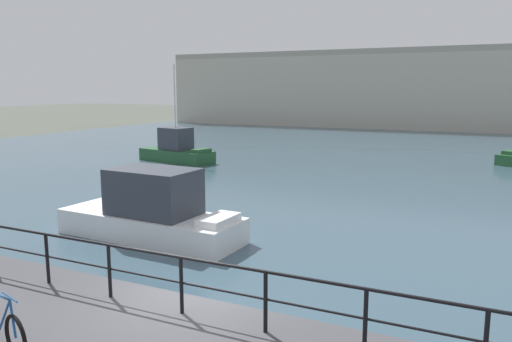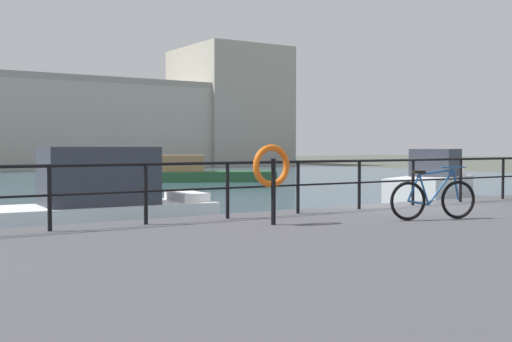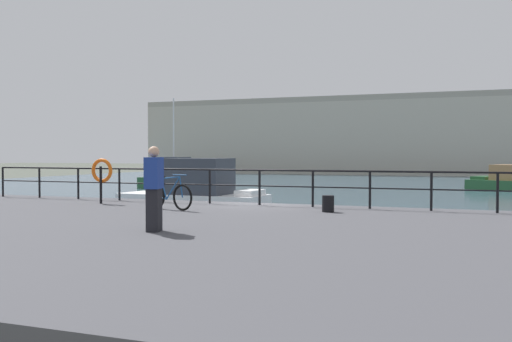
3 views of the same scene
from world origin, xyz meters
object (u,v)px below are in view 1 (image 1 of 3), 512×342
(harbor_building, at_px, (510,87))
(moored_blue_motorboat, at_px, (177,150))
(parked_bicycle, at_px, (1,325))
(moored_red_daysailer, at_px, (153,212))

(harbor_building, height_order, moored_blue_motorboat, harbor_building)
(moored_blue_motorboat, height_order, parked_bicycle, moored_blue_motorboat)
(moored_blue_motorboat, bearing_deg, parked_bicycle, -48.89)
(moored_red_daysailer, height_order, parked_bicycle, moored_red_daysailer)
(moored_red_daysailer, bearing_deg, moored_blue_motorboat, 124.58)
(moored_red_daysailer, bearing_deg, parked_bicycle, -64.53)
(moored_red_daysailer, relative_size, parked_bicycle, 3.91)
(harbor_building, xyz_separation_m, moored_blue_motorboat, (-21.41, -39.45, -4.39))
(moored_blue_motorboat, bearing_deg, moored_red_daysailer, -45.81)
(moored_red_daysailer, distance_m, parked_bicycle, 9.23)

